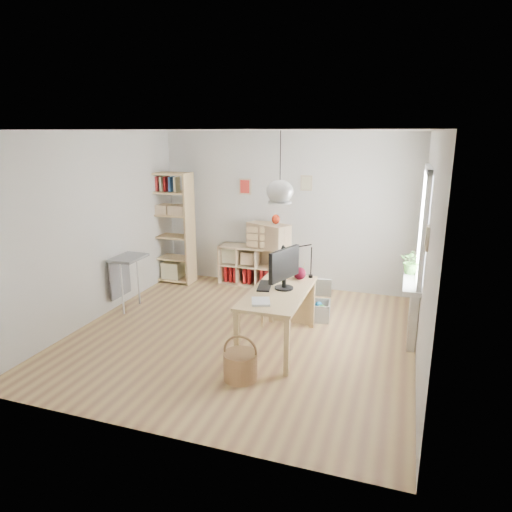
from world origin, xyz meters
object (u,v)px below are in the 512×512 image
(chair, at_px, (279,292))
(drawer_chest, at_px, (269,236))
(cube_shelf, at_px, (257,269))
(storage_chest, at_px, (313,306))
(tall_bookshelf, at_px, (170,223))
(monitor, at_px, (284,267))
(desk, at_px, (278,298))

(chair, relative_size, drawer_chest, 1.09)
(cube_shelf, relative_size, storage_chest, 2.18)
(cube_shelf, distance_m, storage_chest, 1.72)
(cube_shelf, distance_m, chair, 1.73)
(cube_shelf, distance_m, drawer_chest, 0.68)
(drawer_chest, bearing_deg, tall_bookshelf, -147.36)
(tall_bookshelf, relative_size, monitor, 3.41)
(tall_bookshelf, xyz_separation_m, monitor, (2.63, -1.85, -0.04))
(tall_bookshelf, distance_m, chair, 2.76)
(desk, relative_size, monitor, 2.56)
(desk, xyz_separation_m, chair, (-0.19, 0.73, -0.19))
(tall_bookshelf, bearing_deg, chair, -27.08)
(tall_bookshelf, bearing_deg, desk, -37.01)
(storage_chest, bearing_deg, monitor, -108.36)
(drawer_chest, bearing_deg, chair, -42.44)
(cube_shelf, bearing_deg, storage_chest, -42.75)
(storage_chest, height_order, monitor, monitor)
(monitor, relative_size, drawer_chest, 0.78)
(cube_shelf, xyz_separation_m, tall_bookshelf, (-1.56, -0.28, 0.79))
(chair, bearing_deg, monitor, -67.58)
(storage_chest, bearing_deg, chair, -148.71)
(tall_bookshelf, height_order, chair, tall_bookshelf)
(chair, height_order, drawer_chest, drawer_chest)
(monitor, bearing_deg, chair, 129.62)
(chair, bearing_deg, cube_shelf, 120.52)
(desk, bearing_deg, tall_bookshelf, 142.99)
(desk, bearing_deg, monitor, 67.02)
(cube_shelf, height_order, tall_bookshelf, tall_bookshelf)
(cube_shelf, height_order, drawer_chest, drawer_chest)
(drawer_chest, bearing_deg, cube_shelf, -165.62)
(desk, distance_m, drawer_chest, 2.35)
(chair, bearing_deg, drawer_chest, 114.27)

